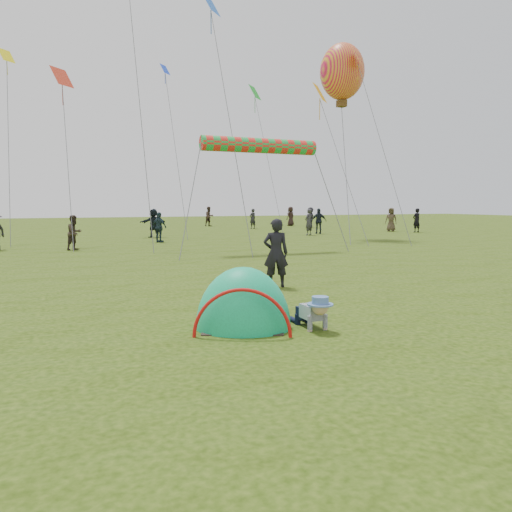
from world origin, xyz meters
name	(u,v)px	position (x,y,z in m)	size (l,w,h in m)	color
ground	(309,338)	(0.00, 0.00, 0.00)	(140.00, 140.00, 0.00)	#1C3406
crawling_toddler	(313,311)	(0.36, 0.48, 0.30)	(0.55, 0.79, 0.61)	black
popup_tent	(243,328)	(-0.72, 0.99, 0.00)	(1.63, 1.34, 2.11)	#14975E
standing_adult	(276,253)	(1.57, 4.56, 0.87)	(0.63, 0.42, 1.74)	black
crowd_person_0	(253,219)	(12.11, 31.45, 0.83)	(0.60, 0.39, 1.65)	black
crowd_person_1	(74,233)	(-2.57, 17.18, 0.79)	(0.77, 0.60, 1.58)	#332821
crowd_person_2	(319,221)	(13.68, 23.28, 0.88)	(1.03, 0.43, 1.76)	black
crowd_person_4	(391,220)	(20.14, 23.71, 0.89)	(0.87, 0.56, 1.77)	#453929
crowd_person_5	(154,223)	(2.41, 24.06, 0.89)	(1.65, 0.53, 1.78)	black
crowd_person_6	(417,220)	(21.04, 21.97, 0.87)	(0.63, 0.42, 1.74)	black
crowd_person_8	(159,227)	(1.92, 20.11, 0.82)	(0.96, 0.40, 1.63)	#20333D
crowd_person_9	(310,217)	(17.36, 31.07, 0.88)	(1.14, 0.65, 1.76)	black
crowd_person_10	(291,216)	(17.37, 34.87, 0.89)	(0.87, 0.57, 1.78)	black
crowd_person_12	(309,222)	(12.26, 22.16, 0.87)	(0.64, 0.42, 1.74)	#313035
crowd_person_13	(209,216)	(10.18, 37.20, 0.90)	(0.87, 0.68, 1.80)	#3A2A23
balloon_kite	(342,75)	(13.06, 19.68, 9.78)	(2.66, 2.66, 3.73)	gold
rainbow_tube_kite	(260,146)	(4.86, 13.22, 4.58)	(0.64, 0.64, 5.23)	red
diamond_kite_0	(62,77)	(-2.68, 21.13, 8.50)	(1.12, 1.12, 0.00)	red
diamond_kite_1	(320,93)	(10.99, 18.72, 8.38)	(1.21, 1.21, 0.00)	#F8A61A
diamond_kite_2	(358,58)	(12.91, 17.85, 10.30)	(1.00, 1.00, 0.00)	orange
diamond_kite_3	(255,92)	(11.27, 28.94, 10.45)	(1.22, 1.22, 0.00)	#179B23
diamond_kite_4	(165,69)	(3.83, 26.33, 10.77)	(0.74, 0.74, 0.00)	blue
diamond_kite_8	(6,55)	(-5.36, 24.99, 10.26)	(0.83, 0.83, 0.00)	yellow
diamond_kite_10	(211,4)	(3.64, 16.05, 11.19)	(1.05, 1.05, 0.00)	blue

